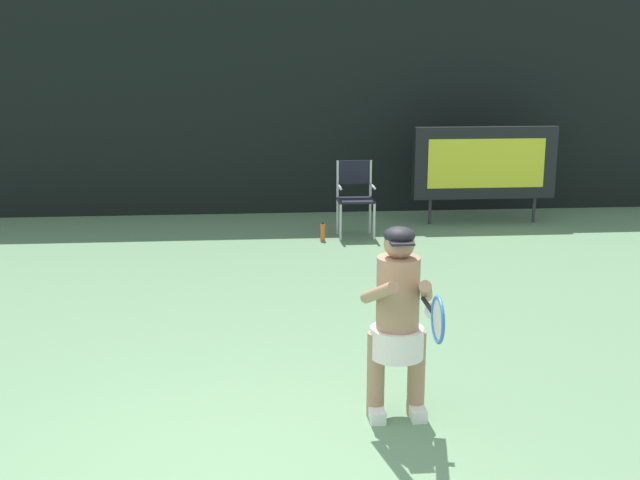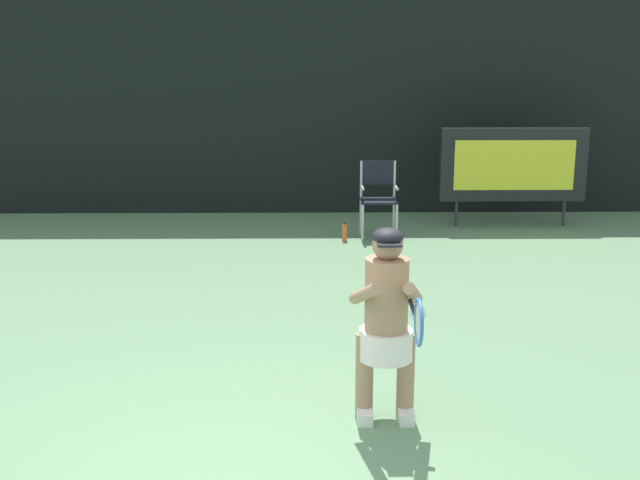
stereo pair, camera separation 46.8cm
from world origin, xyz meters
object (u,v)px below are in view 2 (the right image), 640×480
water_bottle (345,232)px  tennis_racket (418,321)px  umpire_chair (378,194)px  tennis_player (386,319)px  scoreboard (513,164)px

water_bottle → tennis_racket: size_ratio=0.44×
umpire_chair → tennis_racket: size_ratio=1.79×
tennis_player → umpire_chair: bearing=85.6°
umpire_chair → water_bottle: umpire_chair is taller
umpire_chair → water_bottle: (-0.49, -0.27, -0.50)m
scoreboard → tennis_racket: scoreboard is taller
water_bottle → tennis_racket: bearing=-88.2°
tennis_racket → umpire_chair: bearing=101.0°
tennis_player → tennis_racket: bearing=-76.6°
scoreboard → water_bottle: bearing=-159.8°
water_bottle → umpire_chair: bearing=28.9°
water_bottle → tennis_racket: tennis_racket is taller
scoreboard → umpire_chair: (-2.08, -0.67, -0.33)m
scoreboard → tennis_player: scoreboard is taller
scoreboard → tennis_racket: bearing=-108.7°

